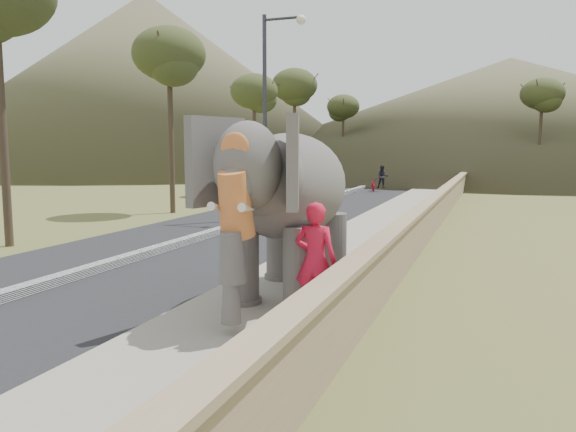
{
  "coord_description": "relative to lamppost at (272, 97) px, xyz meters",
  "views": [
    {
      "loc": [
        3.59,
        -6.83,
        2.91
      ],
      "look_at": [
        0.2,
        2.42,
        1.7
      ],
      "focal_mm": 35.0,
      "sensor_mm": 36.0,
      "label": 1
    }
  ],
  "objects": [
    {
      "name": "ground",
      "position": [
        4.69,
        -13.93,
        -4.87
      ],
      "size": [
        160.0,
        160.0,
        0.0
      ],
      "primitive_type": "plane",
      "color": "olive",
      "rests_on": "ground"
    },
    {
      "name": "road",
      "position": [
        -0.31,
        -3.93,
        -4.86
      ],
      "size": [
        7.0,
        120.0,
        0.03
      ],
      "primitive_type": "cube",
      "color": "black",
      "rests_on": "ground"
    },
    {
      "name": "median",
      "position": [
        -0.31,
        -3.93,
        -4.76
      ],
      "size": [
        0.35,
        120.0,
        0.22
      ],
      "primitive_type": "cube",
      "color": "black",
      "rests_on": "ground"
    },
    {
      "name": "walkway",
      "position": [
        4.69,
        -3.93,
        -4.8
      ],
      "size": [
        3.0,
        120.0,
        0.15
      ],
      "primitive_type": "cube",
      "color": "#9E9687",
      "rests_on": "ground"
    },
    {
      "name": "parapet",
      "position": [
        6.34,
        -3.93,
        -4.32
      ],
      "size": [
        0.3,
        120.0,
        1.1
      ],
      "primitive_type": "cube",
      "color": "tan",
      "rests_on": "ground"
    },
    {
      "name": "lamppost",
      "position": [
        0.0,
        0.0,
        0.0
      ],
      "size": [
        1.76,
        0.36,
        8.0
      ],
      "color": "#2F3135",
      "rests_on": "ground"
    },
    {
      "name": "signboard",
      "position": [
        0.19,
        -0.41,
        -3.23
      ],
      "size": [
        0.6,
        0.08,
        2.4
      ],
      "color": "#2D2D33",
      "rests_on": "ground"
    },
    {
      "name": "hill_left",
      "position": [
        -33.31,
        41.07,
        6.13
      ],
      "size": [
        60.0,
        60.0,
        22.0
      ],
      "primitive_type": "cone",
      "color": "brown",
      "rests_on": "ground"
    },
    {
      "name": "hill_far",
      "position": [
        9.69,
        56.07,
        2.13
      ],
      "size": [
        80.0,
        80.0,
        14.0
      ],
      "primitive_type": "cone",
      "color": "brown",
      "rests_on": "ground"
    },
    {
      "name": "elephant_and_man",
      "position": [
        4.71,
        -10.9,
        -3.14
      ],
      "size": [
        2.41,
        4.42,
        3.19
      ],
      "color": "#65605C",
      "rests_on": "ground"
    },
    {
      "name": "motorcyclist",
      "position": [
        1.09,
        15.79,
        -4.21
      ],
      "size": [
        1.54,
        1.83,
        1.74
      ],
      "color": "maroon",
      "rests_on": "ground"
    },
    {
      "name": "trees",
      "position": [
        3.52,
        13.72,
        -0.77
      ],
      "size": [
        48.33,
        43.1,
        9.08
      ],
      "color": "#473828",
      "rests_on": "ground"
    }
  ]
}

